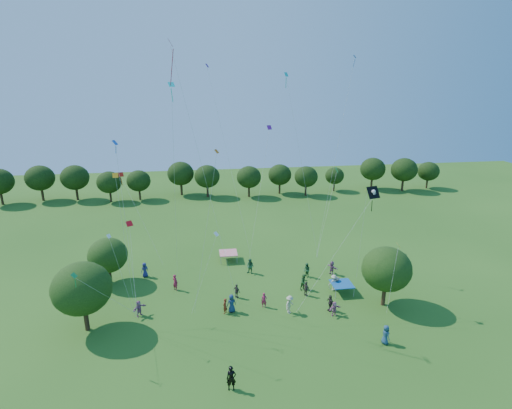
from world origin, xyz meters
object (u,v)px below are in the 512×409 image
Objects in this scene: pirate_kite at (372,194)px; red_high_kite at (184,99)px; man_in_black at (231,378)px; near_tree_west at (82,288)px; tent_blue at (342,284)px; near_tree_east at (387,269)px; near_tree_north at (108,255)px; tent_red_stripe at (228,253)px.

red_high_kite is (-17.14, 1.37, 8.78)m from pirate_kite.
man_in_black is 0.18× the size of pirate_kite.
near_tree_west is 25.67m from tent_blue.
red_high_kite is (-2.75, 11.73, 19.28)m from man_in_black.
near_tree_west is 28.65m from near_tree_east.
tent_blue is (-3.37, 2.91, -2.96)m from near_tree_east.
near_tree_north is (0.28, 8.97, -0.88)m from near_tree_west.
red_high_kite is at bearing 173.18° from near_tree_east.
near_tree_west reaches higher than tent_red_stripe.
tent_blue is at bearing -40.37° from tent_red_stripe.
near_tree_west is at bearing -177.58° from pirate_kite.
pirate_kite is at bearing 153.67° from near_tree_east.
near_tree_north reaches higher than tent_red_stripe.
tent_red_stripe is 22.13m from man_in_black.
pirate_kite reaches higher than tent_blue.
near_tree_north is 0.85× the size of near_tree_east.
red_high_kite is (-15.57, -0.65, 19.24)m from tent_blue.
near_tree_west is 2.99× the size of tent_blue.
near_tree_west is at bearing -137.14° from tent_red_stripe.
near_tree_west reaches higher than near_tree_east.
near_tree_west is 0.28× the size of red_high_kite.
pirate_kite is at bearing 2.42° from near_tree_west.
near_tree_north is 20.42m from red_high_kite.
man_in_black is 0.08× the size of red_high_kite.
near_tree_north is 25.76m from tent_blue.
tent_red_stripe is at bearing 68.13° from red_high_kite.
man_in_black reaches higher than tent_red_stripe.
near_tree_west is 18.92m from red_high_kite.
near_tree_west is 15.83m from man_in_black.
pirate_kite is 19.31m from red_high_kite.
red_high_kite reaches higher than man_in_black.
tent_red_stripe is at bearing 16.00° from near_tree_north.
pirate_kite is at bearing -4.59° from red_high_kite.
near_tree_east is 7.76m from pirate_kite.
near_tree_east is at bearing -40.85° from tent_blue.
pirate_kite reaches higher than near_tree_east.
tent_red_stripe is (13.58, 3.89, -2.31)m from near_tree_north.
tent_blue is 10.76m from pirate_kite.
man_in_black is 22.73m from red_high_kite.
near_tree_west is 9.02m from near_tree_north.
red_high_kite is at bearing 14.49° from near_tree_west.
tent_red_stripe is at bearing 42.86° from near_tree_west.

